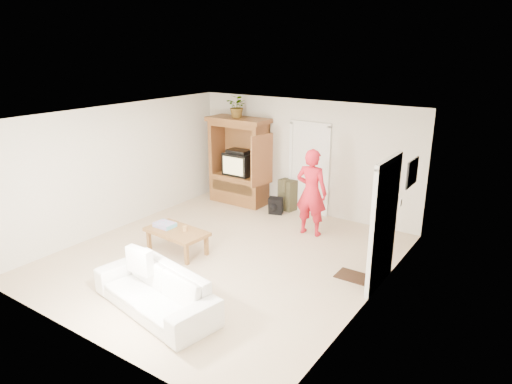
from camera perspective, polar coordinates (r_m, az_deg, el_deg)
floor at (r=8.55m, az=-3.93°, el=-8.04°), size 6.00×6.00×0.00m
ceiling at (r=7.77m, az=-4.34°, el=9.46°), size 6.00×6.00×0.00m
wall_back at (r=10.50m, az=6.04°, el=4.40°), size 5.50×0.00×5.50m
wall_front at (r=6.16m, az=-21.71°, el=-6.74°), size 5.50×0.00×5.50m
wall_left at (r=9.95m, az=-16.72°, el=2.97°), size 0.00×6.00×6.00m
wall_right at (r=6.81m, az=14.46°, el=-3.65°), size 0.00×6.00×6.00m
armoire at (r=11.13m, az=-2.03°, el=3.18°), size 1.82×1.14×2.10m
door_back at (r=10.48m, az=6.64°, el=2.76°), size 0.85×0.05×2.04m
doorway_right at (r=7.45m, az=15.72°, el=-4.18°), size 0.05×0.90×2.04m
framed_picture at (r=8.46m, az=18.95°, el=2.30°), size 0.03×0.60×0.48m
doormat at (r=8.00m, az=12.19°, el=-10.31°), size 0.60×0.40×0.02m
plant at (r=10.84m, az=-2.32°, el=10.64°), size 0.51×0.46×0.53m
man at (r=9.27m, az=6.93°, el=-0.05°), size 0.69×0.48×1.80m
sofa at (r=6.98m, az=-12.50°, el=-11.94°), size 2.25×1.21×0.62m
coffee_table at (r=8.68m, az=-9.88°, el=-5.07°), size 1.24×0.74×0.44m
towel at (r=8.84m, az=-11.34°, el=-4.03°), size 0.39×0.29×0.08m
candle at (r=8.57m, az=-8.88°, el=-4.55°), size 0.08×0.08×0.10m
backpack_black at (r=10.52m, az=2.48°, el=-1.77°), size 0.36×0.27×0.39m
backpack_olive at (r=10.78m, az=3.97°, el=-0.35°), size 0.44×0.36×0.73m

